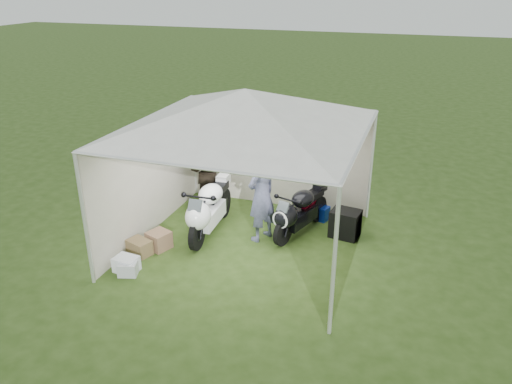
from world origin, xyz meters
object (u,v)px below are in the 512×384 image
crate_3 (140,247)px  motorcycle_black (299,211)px  canopy_tent (246,113)px  crate_2 (128,269)px  person_blue_jacket (262,195)px  crate_1 (159,240)px  motorcycle_white (208,208)px  person_dark_jacket (206,171)px  crate_0 (126,264)px  paddock_stand (319,212)px  equipment_box (345,223)px

crate_3 → motorcycle_black: bearing=33.8°
canopy_tent → crate_2: 3.35m
person_blue_jacket → crate_1: (-1.70, -0.99, -0.76)m
motorcycle_white → person_dark_jacket: 1.39m
person_blue_jacket → crate_0: person_blue_jacket is taller
paddock_stand → crate_0: paddock_stand is taller
paddock_stand → crate_2: paddock_stand is taller
motorcycle_white → paddock_stand: motorcycle_white is taller
person_dark_jacket → crate_3: person_dark_jacket is taller
motorcycle_white → crate_3: (-0.89, -1.13, -0.43)m
canopy_tent → person_dark_jacket: bearing=135.9°
motorcycle_white → crate_0: 1.94m
paddock_stand → crate_3: 3.77m
motorcycle_white → crate_1: motorcycle_white is taller
crate_2 → paddock_stand: bearing=50.3°
canopy_tent → crate_0: size_ratio=14.19×
motorcycle_white → person_dark_jacket: bearing=112.0°
motorcycle_black → motorcycle_white: bearing=-143.4°
paddock_stand → crate_1: crate_1 is taller
motorcycle_white → motorcycle_black: 1.77m
canopy_tent → equipment_box: size_ratio=10.32×
paddock_stand → person_blue_jacket: size_ratio=0.22×
person_blue_jacket → crate_3: person_blue_jacket is taller
canopy_tent → paddock_stand: (1.06, 1.54, -2.43)m
equipment_box → crate_1: bearing=-153.3°
person_blue_jacket → crate_2: person_blue_jacket is taller
crate_1 → crate_2: size_ratio=1.18×
motorcycle_white → crate_3: motorcycle_white is taller
crate_2 → crate_3: 0.69m
equipment_box → crate_1: (-3.22, -1.62, -0.11)m
canopy_tent → crate_3: canopy_tent is taller
motorcycle_white → person_dark_jacket: size_ratio=1.25×
canopy_tent → crate_3: 3.15m
motorcycle_black → person_blue_jacket: (-0.63, -0.41, 0.42)m
person_blue_jacket → crate_2: size_ratio=5.86×
motorcycle_white → motorcycle_black: motorcycle_white is taller
equipment_box → person_blue_jacket: bearing=-157.6°
motorcycle_black → equipment_box: (0.89, 0.22, -0.23)m
motorcycle_white → paddock_stand: size_ratio=5.19×
motorcycle_black → crate_0: size_ratio=4.48×
crate_2 → motorcycle_white: bearing=68.3°
person_dark_jacket → crate_2: 3.12m
equipment_box → crate_0: 4.20m
motorcycle_white → crate_0: bearing=-118.4°
crate_3 → crate_1: bearing=54.0°
motorcycle_black → crate_0: bearing=-119.8°
canopy_tent → person_blue_jacket: 1.69m
crate_1 → crate_3: bearing=-126.0°
motorcycle_black → person_blue_jacket: size_ratio=0.96×
crate_2 → crate_3: (-0.17, 0.67, 0.03)m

